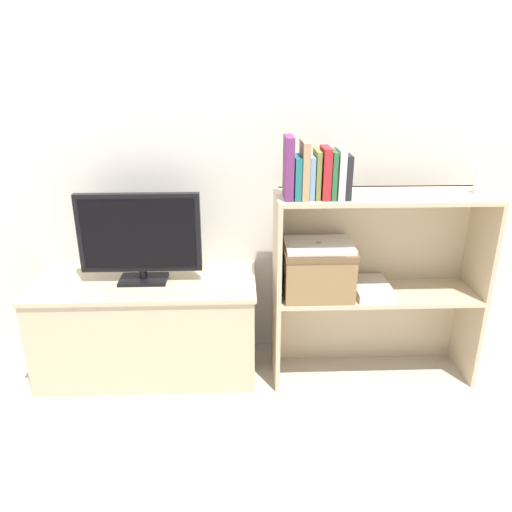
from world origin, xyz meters
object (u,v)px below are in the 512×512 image
at_px(book_charcoal, 346,176).
at_px(storage_basket_left, 317,269).
at_px(book_ivory, 340,173).
at_px(laptop, 319,245).
at_px(tv_stand, 148,326).
at_px(book_plum, 288,168).
at_px(tv, 140,236).
at_px(book_forest, 332,174).
at_px(book_tan, 304,170).
at_px(book_skyblue, 311,177).
at_px(magazine_stack, 371,288).
at_px(baby_monitor, 481,183).
at_px(book_teal, 297,177).
at_px(book_crimson, 325,173).
at_px(book_olive, 317,174).

xyz_separation_m(book_charcoal, storage_basket_left, (-0.10, 0.03, -0.43)).
height_order(book_ivory, laptop, book_ivory).
height_order(tv_stand, book_plum, book_plum).
distance_m(tv_stand, book_charcoal, 1.19).
distance_m(tv_stand, book_plum, 1.04).
distance_m(tv, book_forest, 0.90).
height_order(book_tan, book_charcoal, book_tan).
height_order(book_skyblue, magazine_stack, book_skyblue).
xyz_separation_m(book_plum, baby_monitor, (0.85, 0.05, -0.08)).
bearing_deg(tv, book_plum, -9.31).
height_order(book_teal, book_crimson, book_crimson).
bearing_deg(book_plum, magazine_stack, 5.37).
bearing_deg(storage_basket_left, book_plum, -167.31).
distance_m(book_skyblue, magazine_stack, 0.62).
height_order(tv_stand, book_olive, book_olive).
bearing_deg(book_tan, book_ivory, 0.00).
distance_m(tv_stand, book_tan, 1.08).
bearing_deg(tv_stand, book_charcoal, -6.91).
height_order(book_plum, book_forest, book_plum).
bearing_deg(magazine_stack, book_forest, -170.22).
relative_size(book_olive, book_charcoal, 1.09).
distance_m(tv_stand, tv, 0.47).
height_order(tv_stand, book_teal, book_teal).
height_order(tv, book_ivory, book_ivory).
distance_m(book_ivory, magazine_stack, 0.59).
bearing_deg(book_plum, laptop, 12.69).
bearing_deg(storage_basket_left, book_charcoal, -18.78).
xyz_separation_m(tv_stand, book_charcoal, (0.90, -0.11, 0.76)).
bearing_deg(book_ivory, storage_basket_left, 153.97).
distance_m(book_plum, book_tan, 0.07).
distance_m(book_olive, laptop, 0.33).
relative_size(book_skyblue, storage_basket_left, 0.56).
distance_m(book_skyblue, book_crimson, 0.06).
bearing_deg(book_teal, book_olive, 0.00).
height_order(book_ivory, book_charcoal, book_ivory).
bearing_deg(book_crimson, book_teal, 180.00).
bearing_deg(book_skyblue, book_ivory, 0.00).
distance_m(tv_stand, book_forest, 1.15).
relative_size(tv_stand, book_olive, 5.26).
bearing_deg(book_tan, baby_monitor, 3.53).
bearing_deg(laptop, storage_basket_left, 26.57).
relative_size(book_charcoal, laptop, 0.60).
relative_size(book_skyblue, magazine_stack, 0.68).
relative_size(book_plum, storage_basket_left, 0.81).
bearing_deg(book_charcoal, book_olive, -180.00).
distance_m(book_crimson, storage_basket_left, 0.45).
bearing_deg(laptop, book_charcoal, -18.78).
height_order(tv, book_crimson, book_crimson).
distance_m(book_plum, book_olive, 0.12).
xyz_separation_m(tv, book_teal, (0.70, -0.11, 0.29)).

